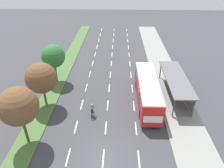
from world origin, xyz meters
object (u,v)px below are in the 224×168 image
bus_shelter (177,85)px  median_tree_nearest (18,106)px  cyclist (92,111)px  median_tree_third (53,56)px  median_tree_second (41,78)px  bus (147,89)px

bus_shelter → median_tree_nearest: 20.19m
bus_shelter → cyclist: bearing=-157.3°
cyclist → median_tree_third: bearing=128.7°
bus_shelter → median_tree_nearest: bearing=-152.1°
cyclist → median_tree_nearest: (-6.31, -4.59, 3.99)m
bus_shelter → median_tree_second: median_tree_second is taller
median_tree_nearest → median_tree_second: (-0.01, 6.41, -0.53)m
median_tree_third → median_tree_second: bearing=-87.7°
bus_shelter → median_tree_second: (-17.68, -2.93, 2.38)m
median_tree_second → median_tree_third: size_ratio=1.01×
bus_shelter → median_tree_second: size_ratio=1.72×
bus_shelter → bus: bearing=-160.1°
cyclist → median_tree_third: (-6.58, 8.23, 3.58)m
bus_shelter → median_tree_third: 18.44m
cyclist → median_tree_second: bearing=163.9°
bus → median_tree_third: (-13.66, 5.03, 2.30)m
bus_shelter → median_tree_third: (-17.94, 3.48, 2.50)m
bus_shelter → bus: bus is taller
bus → cyclist: size_ratio=6.20×
bus → median_tree_third: 14.73m
bus → median_tree_second: 13.65m
bus → median_tree_second: median_tree_second is taller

